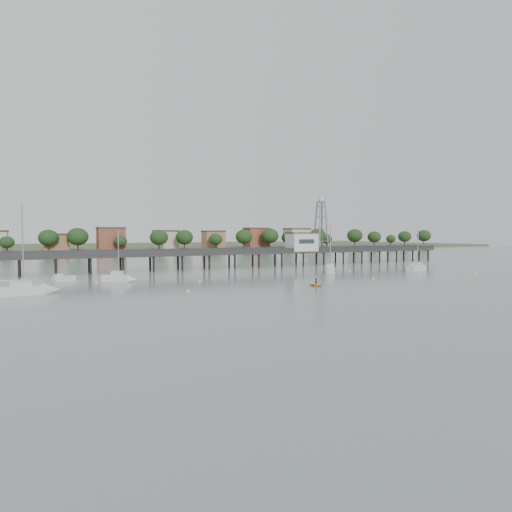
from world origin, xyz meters
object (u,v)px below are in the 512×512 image
at_px(sailboat_a, 31,290).
at_px(sailboat_d, 419,268).
at_px(pier, 219,254).
at_px(lattice_tower, 321,226).
at_px(white_tender, 63,279).
at_px(sailboat_c, 330,269).
at_px(yellow_dinghy, 316,286).
at_px(sailboat_b, 121,278).

height_order(sailboat_a, sailboat_d, sailboat_a).
distance_m(pier, lattice_tower, 32.34).
distance_m(lattice_tower, white_tender, 71.21).
bearing_deg(sailboat_d, pier, 124.79).
bearing_deg(white_tender, sailboat_c, -29.35).
distance_m(pier, sailboat_a, 52.94).
height_order(sailboat_d, yellow_dinghy, sailboat_d).
relative_size(sailboat_a, sailboat_c, 1.21).
height_order(pier, sailboat_a, sailboat_a).
distance_m(sailboat_b, yellow_dinghy, 35.79).
bearing_deg(sailboat_a, lattice_tower, 16.08).
bearing_deg(lattice_tower, white_tender, -168.09).
height_order(pier, lattice_tower, lattice_tower).
bearing_deg(lattice_tower, yellow_dinghy, -125.92).
relative_size(sailboat_a, white_tender, 3.21).
height_order(sailboat_c, yellow_dinghy, sailboat_c).
xyz_separation_m(sailboat_a, sailboat_c, (61.03, 9.81, 0.01)).
bearing_deg(yellow_dinghy, sailboat_c, 42.16).
xyz_separation_m(sailboat_b, sailboat_c, (46.53, -1.06, -0.01)).
distance_m(lattice_tower, yellow_dinghy, 53.38).
xyz_separation_m(sailboat_c, yellow_dinghy, (-17.88, -20.39, -0.65)).
bearing_deg(white_tender, sailboat_a, -127.75).
bearing_deg(sailboat_a, yellow_dinghy, -20.96).
bearing_deg(pier, sailboat_d, -33.67).
height_order(sailboat_b, white_tender, sailboat_b).
height_order(sailboat_a, white_tender, sailboat_a).
bearing_deg(sailboat_c, sailboat_d, -69.85).
distance_m(pier, sailboat_b, 34.86).
xyz_separation_m(lattice_tower, sailboat_b, (-59.28, -20.84, -10.44)).
relative_size(pier, sailboat_c, 12.89).
height_order(sailboat_b, yellow_dinghy, sailboat_b).
relative_size(lattice_tower, sailboat_b, 1.55).
height_order(lattice_tower, yellow_dinghy, lattice_tower).
xyz_separation_m(sailboat_d, yellow_dinghy, (-40.29, -14.87, -0.64)).
bearing_deg(white_tender, sailboat_b, -55.09).
relative_size(lattice_tower, yellow_dinghy, 5.86).
bearing_deg(lattice_tower, sailboat_b, -160.63).
distance_m(pier, sailboat_c, 29.00).
bearing_deg(sailboat_b, sailboat_c, 32.11).
distance_m(lattice_tower, sailboat_b, 63.69).
height_order(pier, sailboat_b, sailboat_b).
xyz_separation_m(sailboat_d, white_tender, (-78.56, 12.88, -0.15)).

